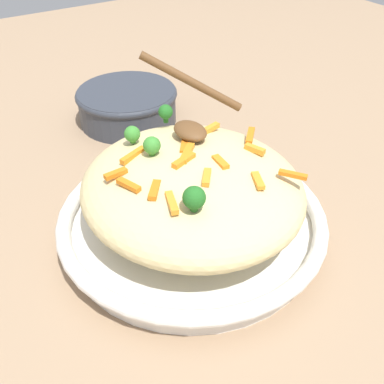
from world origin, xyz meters
name	(u,v)px	position (x,y,z in m)	size (l,w,h in m)	color
ground_plane	(192,236)	(0.00, 0.00, 0.00)	(2.40, 2.40, 0.00)	#9E7F60
serving_bowl	(192,222)	(0.00, 0.00, 0.03)	(0.37, 0.37, 0.05)	white
pasta_mound	(192,188)	(0.00, 0.00, 0.09)	(0.31, 0.29, 0.09)	#DBC689
carrot_piece_0	(172,203)	(0.06, -0.06, 0.13)	(0.04, 0.01, 0.01)	orange
carrot_piece_1	(185,162)	(0.00, -0.01, 0.13)	(0.04, 0.01, 0.01)	orange
carrot_piece_2	(220,162)	(0.03, 0.03, 0.13)	(0.03, 0.01, 0.01)	orange
carrot_piece_3	(258,181)	(0.08, 0.05, 0.13)	(0.03, 0.01, 0.01)	orange
carrot_piece_4	(207,177)	(0.04, -0.01, 0.13)	(0.03, 0.01, 0.01)	orange
carrot_piece_5	(188,153)	(-0.01, 0.00, 0.13)	(0.04, 0.01, 0.01)	orange
carrot_piece_6	(116,174)	(-0.03, -0.09, 0.13)	(0.03, 0.01, 0.01)	orange
carrot_piece_7	(155,190)	(0.03, -0.07, 0.13)	(0.03, 0.01, 0.01)	orange
carrot_piece_8	(133,155)	(-0.05, -0.06, 0.13)	(0.04, 0.01, 0.01)	orange
carrot_piece_9	(210,128)	(-0.06, 0.07, 0.13)	(0.03, 0.01, 0.01)	orange
carrot_piece_10	(184,145)	(-0.03, 0.01, 0.13)	(0.04, 0.01, 0.01)	orange
carrot_piece_11	(250,136)	(-0.01, 0.11, 0.13)	(0.04, 0.01, 0.01)	orange
carrot_piece_12	(293,175)	(0.09, 0.09, 0.13)	(0.04, 0.01, 0.01)	orange
carrot_piece_13	(255,149)	(0.02, 0.09, 0.13)	(0.03, 0.01, 0.01)	orange
carrot_piece_14	(130,187)	(0.00, -0.09, 0.13)	(0.03, 0.01, 0.01)	orange
broccoli_floret_0	(166,112)	(-0.12, 0.03, 0.14)	(0.02, 0.02, 0.03)	#205B1C
broccoli_floret_1	(132,134)	(-0.09, -0.04, 0.14)	(0.02, 0.02, 0.02)	#377928
broccoli_floret_2	(152,146)	(-0.04, -0.04, 0.14)	(0.02, 0.02, 0.03)	#377928
broccoli_floret_3	(194,198)	(0.08, -0.05, 0.14)	(0.03, 0.03, 0.03)	#205B1C
serving_spoon	(191,112)	(-0.07, 0.04, 0.15)	(0.13, 0.13, 0.09)	brown
companion_bowl	(127,103)	(-0.36, 0.08, 0.04)	(0.20, 0.20, 0.07)	#333842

